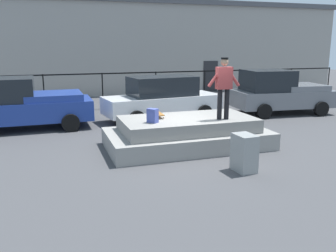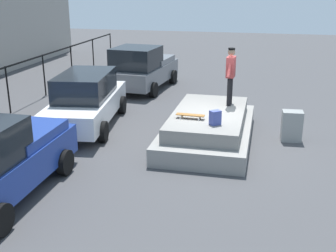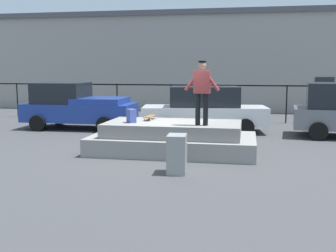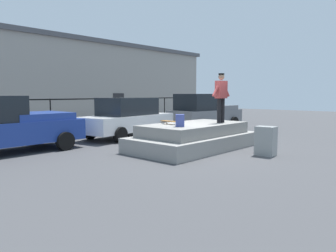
# 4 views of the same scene
# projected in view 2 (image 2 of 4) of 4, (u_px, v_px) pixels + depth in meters

# --- Properties ---
(ground_plane) EXTENTS (60.00, 60.00, 0.00)m
(ground_plane) POSITION_uv_depth(u_px,v_px,m) (211.00, 142.00, 12.94)
(ground_plane) COLOR #424244
(concrete_ledge) EXTENTS (4.82, 2.52, 0.90)m
(concrete_ledge) POSITION_uv_depth(u_px,v_px,m) (208.00, 127.00, 12.95)
(concrete_ledge) COLOR gray
(concrete_ledge) RESTS_ON ground_plane
(skateboarder) EXTENTS (1.00, 0.27, 1.78)m
(skateboarder) POSITION_uv_depth(u_px,v_px,m) (231.00, 72.00, 13.18)
(skateboarder) COLOR black
(skateboarder) RESTS_ON concrete_ledge
(skateboard) EXTENTS (0.26, 0.82, 0.12)m
(skateboard) POSITION_uv_depth(u_px,v_px,m) (190.00, 115.00, 12.11)
(skateboard) COLOR brown
(skateboard) RESTS_ON concrete_ledge
(backpack) EXTENTS (0.33, 0.34, 0.40)m
(backpack) POSITION_uv_depth(u_px,v_px,m) (215.00, 118.00, 11.56)
(backpack) COLOR #3F4C99
(backpack) RESTS_ON concrete_ledge
(car_white_sedan_mid) EXTENTS (4.98, 2.47, 1.78)m
(car_white_sedan_mid) POSITION_uv_depth(u_px,v_px,m) (86.00, 99.00, 14.14)
(car_white_sedan_mid) COLOR white
(car_white_sedan_mid) RESTS_ON ground_plane
(car_grey_pickup_far) EXTENTS (4.52, 2.49, 1.96)m
(car_grey_pickup_far) POSITION_uv_depth(u_px,v_px,m) (142.00, 68.00, 19.00)
(car_grey_pickup_far) COLOR slate
(car_grey_pickup_far) RESTS_ON ground_plane
(utility_box) EXTENTS (0.48, 0.63, 0.93)m
(utility_box) POSITION_uv_depth(u_px,v_px,m) (292.00, 126.00, 12.89)
(utility_box) COLOR gray
(utility_box) RESTS_ON ground_plane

